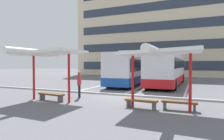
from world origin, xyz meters
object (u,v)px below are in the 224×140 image
(waiting_shelter_1, at_px, (159,54))
(bench_2, at_px, (179,103))
(waiting_shelter_0, at_px, (47,54))
(coach_bus_1, at_px, (168,69))
(bench_0, at_px, (51,95))
(bench_1, at_px, (141,102))
(waiting_passenger_0, at_px, (79,82))
(coach_bus_0, at_px, (131,69))

(waiting_shelter_1, bearing_deg, bench_2, 25.85)
(waiting_shelter_0, relative_size, waiting_shelter_1, 1.04)
(coach_bus_1, bearing_deg, bench_0, -113.98)
(bench_0, bearing_deg, waiting_shelter_1, 0.37)
(coach_bus_1, bearing_deg, bench_1, -88.85)
(coach_bus_1, bearing_deg, waiting_shelter_1, -84.57)
(waiting_passenger_0, bearing_deg, bench_1, -16.95)
(waiting_shelter_1, distance_m, waiting_passenger_0, 5.91)
(coach_bus_0, bearing_deg, bench_2, -62.05)
(coach_bus_1, relative_size, waiting_shelter_0, 2.61)
(waiting_shelter_0, height_order, bench_2, waiting_shelter_0)
(coach_bus_0, bearing_deg, bench_1, -70.13)
(bench_0, xyz_separation_m, bench_2, (7.39, 0.48, -0.01))
(bench_0, bearing_deg, waiting_passenger_0, 56.17)
(bench_0, distance_m, bench_1, 5.59)
(waiting_shelter_1, xyz_separation_m, bench_1, (-0.90, 0.11, -2.39))
(waiting_shelter_0, height_order, waiting_shelter_1, waiting_shelter_0)
(waiting_shelter_1, bearing_deg, bench_1, 172.95)
(bench_1, height_order, bench_2, same)
(coach_bus_1, distance_m, waiting_shelter_1, 12.08)
(bench_2, bearing_deg, waiting_shelter_1, -154.15)
(coach_bus_1, distance_m, waiting_shelter_0, 13.48)
(coach_bus_1, xyz_separation_m, bench_0, (-5.35, -12.03, -1.38))
(bench_2, xyz_separation_m, waiting_passenger_0, (-6.35, 1.06, 0.69))
(bench_1, xyz_separation_m, bench_2, (1.80, 0.32, 0.00))
(bench_0, relative_size, waiting_shelter_1, 0.44)
(coach_bus_1, bearing_deg, coach_bus_0, -176.94)
(coach_bus_0, xyz_separation_m, waiting_shelter_1, (5.11, -11.77, 1.04))
(waiting_shelter_0, xyz_separation_m, waiting_passenger_0, (1.03, 1.84, -1.80))
(bench_1, xyz_separation_m, waiting_passenger_0, (-4.55, 1.39, 0.69))
(bench_0, height_order, bench_1, same)
(bench_1, bearing_deg, waiting_passenger_0, 163.05)
(waiting_shelter_0, bearing_deg, coach_bus_0, 83.52)
(bench_0, distance_m, waiting_passenger_0, 1.98)
(bench_0, height_order, waiting_shelter_1, waiting_shelter_1)
(waiting_shelter_1, bearing_deg, waiting_shelter_0, -177.02)
(waiting_shelter_0, distance_m, bench_0, 2.51)
(bench_2, distance_m, waiting_passenger_0, 6.48)
(waiting_passenger_0, bearing_deg, coach_bus_1, 67.63)
(bench_2, height_order, waiting_passenger_0, waiting_passenger_0)
(waiting_shelter_0, height_order, bench_0, waiting_shelter_0)
(waiting_shelter_0, xyz_separation_m, waiting_shelter_1, (6.49, 0.34, -0.11))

